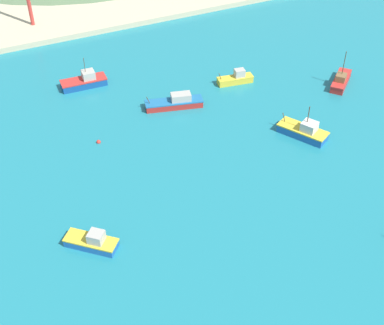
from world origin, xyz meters
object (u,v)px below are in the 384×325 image
fishing_boat_1 (175,102)px  fishing_boat_3 (92,242)px  fishing_boat_5 (236,79)px  fishing_boat_0 (85,81)px  fishing_boat_2 (304,131)px  fishing_boat_6 (341,81)px  buoy_0 (99,142)px

fishing_boat_1 → fishing_boat_3: size_ratio=1.56×
fishing_boat_3 → fishing_boat_5: size_ratio=0.96×
fishing_boat_5 → fishing_boat_0: bearing=156.8°
fishing_boat_2 → fishing_boat_3: size_ratio=1.27×
fishing_boat_1 → fishing_boat_6: size_ratio=1.39×
fishing_boat_2 → fishing_boat_3: bearing=-167.8°
fishing_boat_0 → fishing_boat_5: 28.03m
fishing_boat_3 → fishing_boat_6: (53.56, 18.65, 0.05)m
fishing_boat_0 → fishing_boat_2: size_ratio=1.00×
fishing_boat_1 → fishing_boat_6: (30.71, -6.46, 0.02)m
fishing_boat_0 → fishing_boat_3: fishing_boat_0 is taller
fishing_boat_2 → fishing_boat_5: fishing_boat_2 is taller
fishing_boat_6 → fishing_boat_3: bearing=-160.8°
fishing_boat_1 → fishing_boat_6: fishing_boat_6 is taller
fishing_boat_5 → fishing_boat_6: 19.44m
fishing_boat_2 → buoy_0: bearing=157.6°
fishing_boat_3 → fishing_boat_0: bearing=74.7°
fishing_boat_6 → buoy_0: fishing_boat_6 is taller
fishing_boat_0 → fishing_boat_6: 47.43m
buoy_0 → fishing_boat_3: bearing=-109.7°
fishing_boat_5 → buoy_0: 29.73m
fishing_boat_0 → fishing_boat_3: size_ratio=1.27×
fishing_boat_0 → fishing_boat_2: (27.43, -30.53, 0.04)m
fishing_boat_0 → fishing_boat_1: fishing_boat_0 is taller
fishing_boat_0 → buoy_0: size_ratio=12.27×
fishing_boat_2 → fishing_boat_0: bearing=131.9°
fishing_boat_6 → buoy_0: bearing=177.2°
fishing_boat_0 → fishing_boat_1: size_ratio=0.81×
fishing_boat_1 → fishing_boat_3: (-22.85, -25.11, -0.03)m
fishing_boat_2 → buoy_0: fishing_boat_2 is taller
fishing_boat_1 → buoy_0: fishing_boat_1 is taller
fishing_boat_6 → fishing_boat_0: bearing=154.9°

